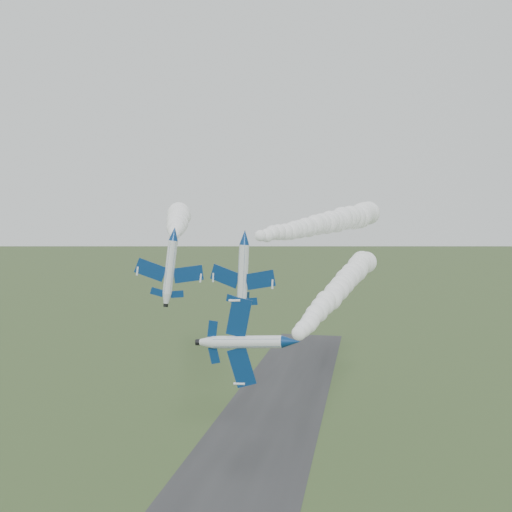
# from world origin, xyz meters

# --- Properties ---
(runway) EXTENTS (24.00, 260.00, 0.04)m
(runway) POSITION_xyz_m (0.00, 30.00, 0.02)
(runway) COLOR #2C2C2E
(runway) RESTS_ON ground
(jet_lead) EXTENTS (3.48, 12.39, 10.23)m
(jet_lead) POSITION_xyz_m (13.68, -2.57, 32.23)
(jet_lead) COLOR white
(smoke_trail_jet_lead) EXTENTS (7.82, 74.22, 5.07)m
(smoke_trail_jet_lead) POSITION_xyz_m (17.50, 37.34, 34.23)
(smoke_trail_jet_lead) COLOR white
(jet_pair_left) EXTENTS (10.28, 11.98, 3.12)m
(jet_pair_left) POSITION_xyz_m (-6.84, 16.74, 43.85)
(jet_pair_left) COLOR white
(smoke_trail_jet_pair_left) EXTENTS (27.92, 68.32, 5.86)m
(smoke_trail_jet_pair_left) POSITION_xyz_m (-18.59, 52.43, 45.65)
(smoke_trail_jet_pair_left) COLOR white
(jet_pair_right) EXTENTS (10.77, 12.58, 3.16)m
(jet_pair_right) POSITION_xyz_m (4.01, 16.83, 43.38)
(jet_pair_right) COLOR white
(smoke_trail_jet_pair_right) EXTENTS (23.65, 69.25, 5.95)m
(smoke_trail_jet_pair_right) POSITION_xyz_m (13.67, 53.29, 45.38)
(smoke_trail_jet_pair_right) COLOR white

